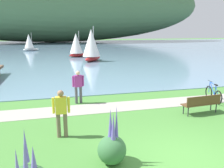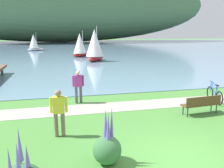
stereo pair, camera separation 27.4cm
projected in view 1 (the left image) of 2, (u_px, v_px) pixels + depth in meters
ground_plane at (185, 159)px, 6.80m from camera, size 200.00×200.00×0.00m
bay_water at (69, 48)px, 51.58m from camera, size 180.00×80.00×0.04m
distant_hillside at (52, 3)px, 75.13m from camera, size 103.66×28.00×25.05m
shoreline_path at (129, 106)px, 11.69m from camera, size 60.00×1.50×0.01m
park_bench_near_camera at (202, 103)px, 10.45m from camera, size 1.83×0.63×0.88m
bicycle_leaning_near_bench at (213, 94)px, 12.36m from camera, size 0.39×1.75×1.01m
person_at_shoreline at (78, 85)px, 11.89m from camera, size 0.61×0.26×1.71m
person_on_the_grass at (61, 111)px, 8.05m from camera, size 0.61×0.25×1.71m
echium_bush_beside_closest at (112, 148)px, 6.52m from camera, size 0.82×0.82×1.70m
sailboat_nearest_to_shore at (76, 45)px, 32.90m from camera, size 3.07×2.67×3.65m
sailboat_toward_hillside at (29, 42)px, 42.85m from camera, size 2.97×2.14×3.36m
sailboat_far_off at (91, 45)px, 28.06m from camera, size 3.16×3.51×4.22m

